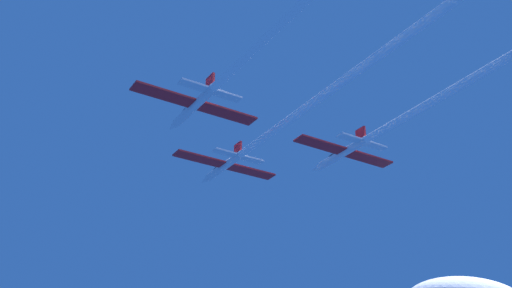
% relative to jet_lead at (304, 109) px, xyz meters
% --- Properties ---
extents(jet_lead, '(20.16, 78.70, 3.34)m').
position_rel_jet_lead_xyz_m(jet_lead, '(0.00, 0.00, 0.00)').
color(jet_lead, white).
extents(jet_left_wing, '(20.16, 72.19, 3.34)m').
position_rel_jet_lead_xyz_m(jet_left_wing, '(-14.55, -13.72, 0.01)').
color(jet_left_wing, white).
extents(jet_right_wing, '(20.16, 78.97, 3.34)m').
position_rel_jet_lead_xyz_m(jet_right_wing, '(14.82, -16.10, -0.05)').
color(jet_right_wing, white).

